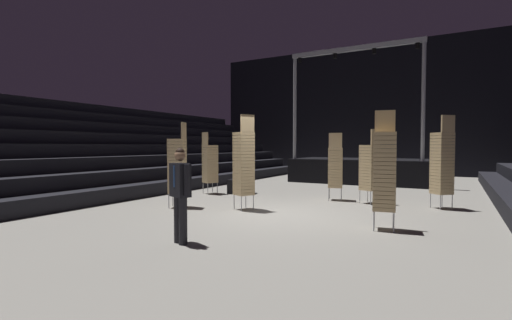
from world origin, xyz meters
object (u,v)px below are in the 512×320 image
chair_stack_front_right (244,163)px  chair_stack_rear_left (442,162)px  man_with_tie (180,190)px  chair_stack_mid_centre (210,163)px  stage_riser (360,169)px  equipment_road_case (241,187)px  chair_stack_rear_right (370,167)px  chair_stack_front_left (177,165)px  chair_stack_mid_left (335,167)px  chair_stack_mid_right (384,170)px

chair_stack_front_right → chair_stack_rear_left: same height
man_with_tie → chair_stack_mid_centre: 6.71m
stage_riser → equipment_road_case: 6.96m
chair_stack_mid_centre → chair_stack_rear_right: (5.53, 0.50, 0.00)m
chair_stack_front_left → equipment_road_case: size_ratio=2.66×
chair_stack_mid_left → equipment_road_case: 3.57m
chair_stack_front_left → chair_stack_mid_centre: chair_stack_front_left is taller
chair_stack_mid_right → chair_stack_rear_right: bearing=-83.5°
chair_stack_mid_centre → chair_stack_rear_left: 7.48m
chair_stack_mid_right → chair_stack_rear_left: size_ratio=0.97×
chair_stack_rear_left → equipment_road_case: 6.57m
equipment_road_case → chair_stack_mid_right: bearing=-31.8°
stage_riser → chair_stack_rear_right: stage_riser is taller
chair_stack_mid_left → chair_stack_rear_left: (3.02, -0.10, 0.21)m
chair_stack_mid_left → equipment_road_case: bearing=166.7°
chair_stack_front_left → chair_stack_mid_centre: 2.95m
man_with_tie → chair_stack_mid_left: 6.44m
chair_stack_front_right → chair_stack_rear_left: 5.46m
chair_stack_mid_centre → equipment_road_case: size_ratio=2.47×
man_with_tie → chair_stack_front_right: chair_stack_front_right is taller
chair_stack_front_left → chair_stack_rear_right: chair_stack_front_left is taller
chair_stack_front_right → chair_stack_front_left: bearing=134.1°
chair_stack_front_right → chair_stack_mid_right: bearing=-72.5°
chair_stack_mid_left → equipment_road_case: size_ratio=2.37×
stage_riser → chair_stack_rear_left: bearing=-60.0°
man_with_tie → chair_stack_rear_right: size_ratio=0.76×
chair_stack_rear_left → stage_riser: bearing=77.5°
chair_stack_rear_right → chair_stack_mid_centre: bearing=118.9°
chair_stack_front_right → man_with_tie: bearing=-140.5°
chair_stack_rear_right → equipment_road_case: size_ratio=2.47×
chair_stack_front_left → stage_riser: bearing=-42.0°
chair_stack_front_right → chair_stack_mid_left: size_ratio=1.20×
chair_stack_mid_right → stage_riser: bearing=-84.2°
man_with_tie → chair_stack_mid_left: chair_stack_mid_left is taller
man_with_tie → chair_stack_mid_right: chair_stack_mid_right is taller
chair_stack_front_right → equipment_road_case: size_ratio=2.84×
chair_stack_mid_right → chair_stack_rear_left: chair_stack_rear_left is taller
chair_stack_front_left → equipment_road_case: bearing=-26.2°
chair_stack_front_left → chair_stack_front_right: bearing=-98.6°
chair_stack_mid_left → chair_stack_rear_left: 3.03m
stage_riser → chair_stack_mid_right: size_ratio=2.47×
chair_stack_front_left → chair_stack_rear_right: 5.66m
man_with_tie → chair_stack_mid_centre: chair_stack_mid_centre is taller
chair_stack_mid_right → chair_stack_rear_right: (-0.98, 3.35, -0.13)m
chair_stack_mid_right → chair_stack_mid_left: bearing=-69.2°
chair_stack_front_right → chair_stack_mid_centre: size_ratio=1.15×
chair_stack_mid_centre → chair_stack_rear_right: same height
man_with_tie → chair_stack_rear_right: bearing=-86.1°
man_with_tie → chair_stack_rear_right: (1.99, 6.20, 0.15)m
stage_riser → chair_stack_mid_left: stage_riser is taller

